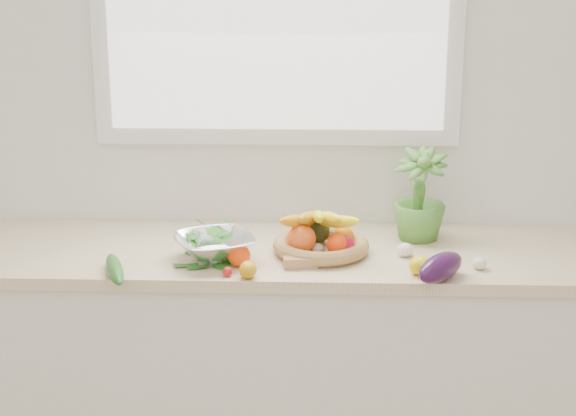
{
  "coord_description": "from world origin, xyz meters",
  "views": [
    {
      "loc": [
        0.15,
        -0.88,
        1.89
      ],
      "look_at": [
        0.05,
        1.93,
        1.05
      ],
      "focal_mm": 55.0,
      "sensor_mm": 36.0,
      "label": 1
    }
  ],
  "objects_px": {
    "potted_herb": "(419,195)",
    "fruit_basket": "(320,239)",
    "eggplant": "(441,267)",
    "cucumber": "(115,269)",
    "colander_with_spinach": "(214,241)",
    "apple": "(344,247)"
  },
  "relations": [
    {
      "from": "cucumber",
      "to": "fruit_basket",
      "type": "distance_m",
      "value": 0.68
    },
    {
      "from": "fruit_basket",
      "to": "colander_with_spinach",
      "type": "bearing_deg",
      "value": -167.27
    },
    {
      "from": "potted_herb",
      "to": "fruit_basket",
      "type": "bearing_deg",
      "value": -154.17
    },
    {
      "from": "cucumber",
      "to": "potted_herb",
      "type": "bearing_deg",
      "value": 22.26
    },
    {
      "from": "apple",
      "to": "colander_with_spinach",
      "type": "bearing_deg",
      "value": -175.53
    },
    {
      "from": "apple",
      "to": "potted_herb",
      "type": "distance_m",
      "value": 0.36
    },
    {
      "from": "fruit_basket",
      "to": "colander_with_spinach",
      "type": "height_order",
      "value": "fruit_basket"
    },
    {
      "from": "apple",
      "to": "cucumber",
      "type": "height_order",
      "value": "apple"
    },
    {
      "from": "fruit_basket",
      "to": "eggplant",
      "type": "bearing_deg",
      "value": -32.45
    },
    {
      "from": "eggplant",
      "to": "cucumber",
      "type": "height_order",
      "value": "eggplant"
    },
    {
      "from": "cucumber",
      "to": "eggplant",
      "type": "bearing_deg",
      "value": 0.01
    },
    {
      "from": "cucumber",
      "to": "colander_with_spinach",
      "type": "relative_size",
      "value": 0.78
    },
    {
      "from": "eggplant",
      "to": "fruit_basket",
      "type": "relative_size",
      "value": 0.63
    },
    {
      "from": "potted_herb",
      "to": "colander_with_spinach",
      "type": "xyz_separation_m",
      "value": [
        -0.69,
        -0.24,
        -0.09
      ]
    },
    {
      "from": "eggplant",
      "to": "potted_herb",
      "type": "relative_size",
      "value": 0.65
    },
    {
      "from": "colander_with_spinach",
      "to": "eggplant",
      "type": "bearing_deg",
      "value": -12.42
    },
    {
      "from": "eggplant",
      "to": "cucumber",
      "type": "xyz_separation_m",
      "value": [
        -1.01,
        -0.0,
        -0.02
      ]
    },
    {
      "from": "eggplant",
      "to": "colander_with_spinach",
      "type": "distance_m",
      "value": 0.73
    },
    {
      "from": "eggplant",
      "to": "potted_herb",
      "type": "xyz_separation_m",
      "value": [
        -0.03,
        0.4,
        0.12
      ]
    },
    {
      "from": "apple",
      "to": "cucumber",
      "type": "bearing_deg",
      "value": -165.09
    },
    {
      "from": "apple",
      "to": "fruit_basket",
      "type": "height_order",
      "value": "fruit_basket"
    },
    {
      "from": "fruit_basket",
      "to": "cucumber",
      "type": "bearing_deg",
      "value": -159.74
    }
  ]
}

